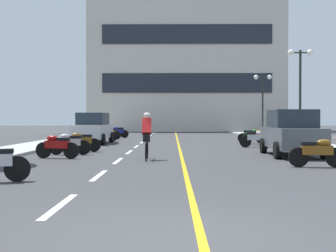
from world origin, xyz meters
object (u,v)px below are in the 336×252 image
object	(u,v)px
parked_car_near	(292,133)
motorcycle_8	(252,135)
motorcycle_3	(57,146)
motorcycle_2	(317,152)
motorcycle_13	(117,131)
parked_car_mid	(93,128)
motorcycle_11	(110,133)
motorcycle_7	(256,136)
motorcycle_4	(70,143)
motorcycle_5	(81,141)
street_lamp_mid	(300,75)
motorcycle_12	(117,132)
motorcycle_9	(104,134)
cyclist_rider	(147,135)
street_lamp_far	(263,91)
motorcycle_10	(105,133)
motorcycle_6	(257,138)

from	to	relation	value
parked_car_near	motorcycle_8	size ratio (longest dim) A/B	2.59
parked_car_near	motorcycle_3	world-z (taller)	parked_car_near
motorcycle_2	motorcycle_8	bearing A→B (deg)	88.21
motorcycle_13	parked_car_mid	bearing A→B (deg)	-91.11
motorcycle_2	motorcycle_11	distance (m)	20.39
motorcycle_2	motorcycle_7	xyz separation A→B (m)	(0.36, 11.73, 0.00)
parked_car_mid	parked_car_near	bearing A→B (deg)	-42.32
motorcycle_4	motorcycle_5	world-z (taller)	same
street_lamp_mid	motorcycle_5	xyz separation A→B (m)	(-11.44, -6.23, -3.54)
parked_car_near	motorcycle_5	distance (m)	8.97
motorcycle_13	motorcycle_12	bearing A→B (deg)	-80.90
motorcycle_9	motorcycle_11	xyz separation A→B (m)	(-0.07, 3.07, 0.00)
motorcycle_5	motorcycle_13	bearing A→B (deg)	91.65
motorcycle_12	motorcycle_11	bearing A→B (deg)	-98.27
motorcycle_7	cyclist_rider	size ratio (longest dim) A/B	0.95
street_lamp_mid	motorcycle_9	distance (m)	12.71
motorcycle_11	motorcycle_13	bearing A→B (deg)	89.88
street_lamp_far	motorcycle_13	distance (m)	12.30
motorcycle_10	motorcycle_12	world-z (taller)	same
parked_car_mid	motorcycle_3	bearing A→B (deg)	-87.54
street_lamp_mid	motorcycle_7	distance (m)	4.48
street_lamp_mid	motorcycle_9	world-z (taller)	street_lamp_mid
motorcycle_4	motorcycle_10	world-z (taller)	same
motorcycle_7	motorcycle_12	size ratio (longest dim) A/B	1.02
motorcycle_5	cyclist_rider	size ratio (longest dim) A/B	0.95
motorcycle_2	motorcycle_11	size ratio (longest dim) A/B	1.03
street_lamp_mid	motorcycle_2	size ratio (longest dim) A/B	3.15
motorcycle_9	motorcycle_7	bearing A→B (deg)	-21.20
cyclist_rider	street_lamp_mid	bearing A→B (deg)	50.01
street_lamp_far	motorcycle_6	world-z (taller)	street_lamp_far
motorcycle_5	motorcycle_10	xyz separation A→B (m)	(-0.53, 10.61, 0.00)
motorcycle_8	motorcycle_11	xyz separation A→B (m)	(-9.30, 5.10, 0.00)
street_lamp_far	motorcycle_8	size ratio (longest dim) A/B	3.00
parked_car_near	motorcycle_12	xyz separation A→B (m)	(-8.91, 16.30, -0.44)
motorcycle_7	motorcycle_6	bearing A→B (deg)	-99.96
parked_car_near	parked_car_mid	distance (m)	12.70
motorcycle_6	motorcycle_5	bearing A→B (deg)	-159.43
motorcycle_2	motorcycle_7	world-z (taller)	same
motorcycle_10	motorcycle_12	size ratio (longest dim) A/B	0.99
motorcycle_5	motorcycle_9	world-z (taller)	same
motorcycle_3	motorcycle_10	world-z (taller)	same
motorcycle_6	motorcycle_9	distance (m)	10.62
motorcycle_5	motorcycle_3	bearing A→B (deg)	-94.15
street_lamp_far	motorcycle_9	world-z (taller)	street_lamp_far
motorcycle_9	motorcycle_12	distance (m)	5.16
motorcycle_10	motorcycle_13	bearing A→B (deg)	89.33
motorcycle_6	motorcycle_7	world-z (taller)	same
motorcycle_4	cyclist_rider	xyz separation A→B (m)	(3.27, -2.16, 0.41)
motorcycle_9	cyclist_rider	world-z (taller)	cyclist_rider
motorcycle_3	motorcycle_11	world-z (taller)	same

